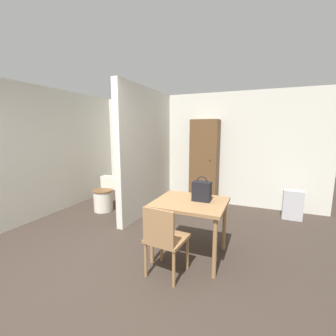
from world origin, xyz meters
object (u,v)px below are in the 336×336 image
wooden_cabinet (204,163)px  space_heater (293,205)px  dining_table (190,208)px  wooden_chair (164,238)px  handbag (202,191)px  toilet (105,196)px

wooden_cabinet → space_heater: (1.77, -0.22, -0.67)m
dining_table → wooden_chair: 0.58m
handbag → wooden_cabinet: size_ratio=0.17×
wooden_chair → handbag: 0.79m
dining_table → wooden_chair: (-0.14, -0.53, -0.20)m
wooden_cabinet → space_heater: 1.91m
wooden_chair → toilet: 2.58m
toilet → wooden_chair: bearing=-36.8°
dining_table → toilet: bearing=155.3°
wooden_chair → wooden_cabinet: (-0.21, 2.72, 0.48)m
handbag → space_heater: bearing=55.7°
wooden_chair → space_heater: (1.56, 2.50, -0.19)m
handbag → space_heater: size_ratio=0.58×
wooden_cabinet → dining_table: bearing=-80.9°
dining_table → toilet: 2.45m
wooden_chair → wooden_cabinet: size_ratio=0.45×
wooden_cabinet → space_heater: bearing=-7.1°
wooden_chair → space_heater: size_ratio=1.51×
dining_table → space_heater: bearing=54.2°
dining_table → wooden_cabinet: (-0.35, 2.19, 0.29)m
toilet → space_heater: (3.62, 0.95, -0.01)m
toilet → handbag: size_ratio=2.10×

